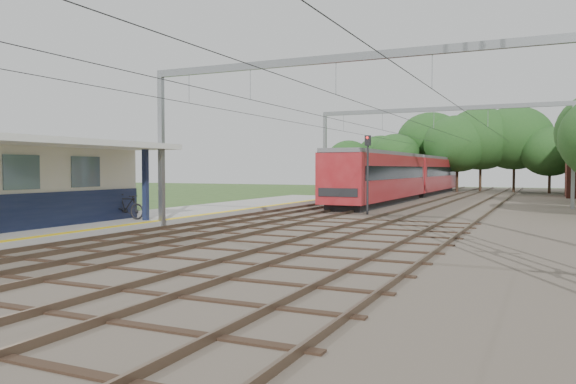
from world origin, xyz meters
The scene contains 9 objects.
ballast_bed centered at (4.00, 30.00, 0.05)m, with size 18.00×90.00×0.10m, color #473D33.
platform centered at (-7.50, 14.00, 0.17)m, with size 5.00×52.00×0.35m, color gray.
yellow_stripe centered at (-5.25, 14.00, 0.35)m, with size 0.45×52.00×0.01m, color yellow.
rail_tracks centered at (1.50, 30.00, 0.18)m, with size 11.80×88.00×0.15m.
catenary_system centered at (3.39, 25.28, 5.51)m, with size 17.22×88.00×7.00m.
tree_band centered at (3.84, 57.12, 4.92)m, with size 31.72×30.88×8.82m.
bicycle centered at (-7.01, 15.00, 0.93)m, with size 0.55×1.94×1.17m, color black.
train centered at (-0.50, 43.47, 2.12)m, with size 2.88×35.91×3.79m.
signal_post centered at (1.35, 25.28, 2.91)m, with size 0.35×0.30×4.55m.
Camera 1 is at (10.59, -5.19, 2.69)m, focal length 35.00 mm.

